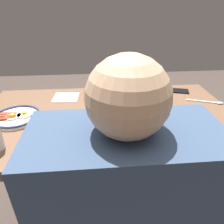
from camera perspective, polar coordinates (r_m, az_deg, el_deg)
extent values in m
plane|color=#493C36|center=(1.61, -0.76, -24.95)|extent=(6.00, 6.00, 0.00)
cube|color=brown|center=(1.11, -1.00, -1.72)|extent=(1.34, 0.76, 0.05)
cylinder|color=brown|center=(1.69, 18.66, -6.84)|extent=(0.06, 0.06, 0.71)
cylinder|color=brown|center=(1.65, -22.70, -8.76)|extent=(0.06, 0.06, 0.71)
cylinder|color=white|center=(1.21, 1.39, 2.66)|extent=(0.25, 0.25, 0.01)
torus|color=navy|center=(1.21, 1.39, 3.17)|extent=(0.25, 0.25, 0.01)
cube|color=gold|center=(1.23, 2.13, 3.87)|extent=(0.12, 0.08, 0.02)
ellipsoid|color=brown|center=(1.17, -0.25, 2.85)|extent=(0.04, 0.03, 0.03)
ellipsoid|color=brown|center=(1.17, -0.25, 2.81)|extent=(0.03, 0.03, 0.03)
ellipsoid|color=brown|center=(1.16, -0.19, 2.59)|extent=(0.03, 0.02, 0.02)
cylinder|color=silver|center=(1.00, -11.49, -3.93)|extent=(0.22, 0.22, 0.01)
torus|color=navy|center=(1.00, -11.56, -3.34)|extent=(0.22, 0.22, 0.01)
cylinder|color=tan|center=(1.00, -11.57, -3.29)|extent=(0.14, 0.14, 0.01)
cylinder|color=tan|center=(0.99, -11.63, -2.71)|extent=(0.14, 0.14, 0.01)
cylinder|color=#4C2814|center=(0.99, -11.67, -2.33)|extent=(0.13, 0.13, 0.00)
cone|color=white|center=(0.97, -11.81, -1.13)|extent=(0.06, 0.06, 0.04)
cylinder|color=white|center=(1.11, 20.25, -1.92)|extent=(0.26, 0.26, 0.01)
torus|color=navy|center=(1.10, 20.36, -1.39)|extent=(0.26, 0.26, 0.01)
cylinder|color=tan|center=(1.10, 20.36, -1.34)|extent=(0.12, 0.12, 0.01)
cylinder|color=tan|center=(1.10, 20.47, -0.80)|extent=(0.12, 0.12, 0.01)
cylinder|color=#4C2814|center=(1.09, 20.54, -0.45)|extent=(0.11, 0.11, 0.00)
cylinder|color=silver|center=(1.16, -24.65, -1.44)|extent=(0.23, 0.23, 0.01)
torus|color=navy|center=(1.15, -24.77, -0.93)|extent=(0.23, 0.23, 0.01)
cylinder|color=white|center=(1.15, -22.94, -0.77)|extent=(0.07, 0.07, 0.01)
sphere|color=yellow|center=(1.15, -22.90, -0.32)|extent=(0.03, 0.03, 0.03)
cylinder|color=white|center=(1.16, -25.46, -1.07)|extent=(0.07, 0.07, 0.01)
sphere|color=yellow|center=(1.15, -25.59, -0.93)|extent=(0.03, 0.03, 0.03)
cube|color=#A84330|center=(1.19, -26.42, -0.41)|extent=(0.09, 0.03, 0.01)
cube|color=#9F4022|center=(1.17, -26.80, -1.01)|extent=(0.08, 0.02, 0.01)
cube|color=#A6341C|center=(1.15, -27.20, -1.62)|extent=(0.10, 0.04, 0.01)
cylinder|color=#BF4C47|center=(0.90, 11.90, -4.61)|extent=(0.09, 0.09, 0.10)
torus|color=#BF4C47|center=(0.93, 13.78, -3.72)|extent=(0.07, 0.05, 0.07)
cylinder|color=brown|center=(0.89, 12.11, -2.83)|extent=(0.07, 0.07, 0.01)
cube|color=black|center=(1.44, 17.44, 5.60)|extent=(0.16, 0.11, 0.01)
cube|color=white|center=(1.32, -12.53, 3.93)|extent=(0.16, 0.15, 0.00)
cube|color=silver|center=(1.06, 9.98, -2.06)|extent=(0.17, 0.05, 0.01)
cube|color=silver|center=(1.09, 13.89, -1.55)|extent=(0.03, 0.01, 0.00)
cube|color=silver|center=(1.09, 13.73, -1.40)|extent=(0.03, 0.01, 0.00)
cube|color=silver|center=(1.10, 13.57, -1.25)|extent=(0.03, 0.01, 0.00)
cube|color=silver|center=(1.10, 13.42, -1.10)|extent=(0.03, 0.01, 0.00)
cube|color=silver|center=(1.36, 9.69, 5.17)|extent=(0.17, 0.10, 0.01)
cube|color=silver|center=(1.32, 6.68, 4.61)|extent=(0.03, 0.02, 0.00)
cube|color=silver|center=(1.31, 6.84, 4.51)|extent=(0.03, 0.02, 0.00)
cube|color=silver|center=(1.31, 7.01, 4.42)|extent=(0.03, 0.02, 0.00)
cube|color=silver|center=(1.31, 7.17, 4.33)|extent=(0.03, 0.02, 0.00)
cube|color=silver|center=(1.34, 23.80, 2.65)|extent=(0.19, 0.08, 0.01)
ellipsoid|color=silver|center=(1.36, 27.52, 2.24)|extent=(0.04, 0.03, 0.01)
cube|color=#384C6B|center=(0.67, 3.06, -26.69)|extent=(0.45, 0.22, 0.59)
sphere|color=#DFAF87|center=(0.42, 4.38, 3.97)|extent=(0.18, 0.18, 0.18)
cylinder|color=#DFAE88|center=(0.75, 2.97, -13.00)|extent=(0.08, 0.08, 0.26)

